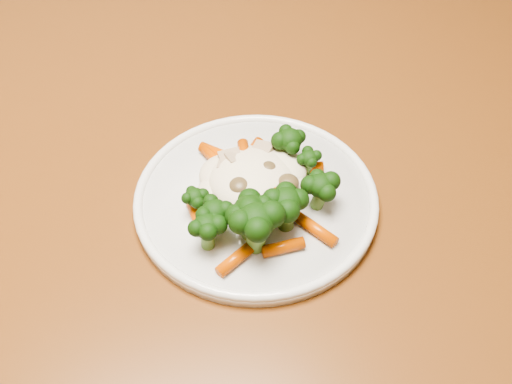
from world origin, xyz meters
TOP-DOWN VIEW (x-y plane):
  - dining_table at (-0.35, 0.19)m, footprint 1.50×1.23m
  - plate at (-0.36, 0.17)m, footprint 0.25×0.25m
  - meal at (-0.37, 0.15)m, footprint 0.16×0.18m

SIDE VIEW (x-z plane):
  - dining_table at x=-0.35m, z-range 0.28..1.03m
  - plate at x=-0.36m, z-range 0.75..0.76m
  - meal at x=-0.37m, z-range 0.76..0.81m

